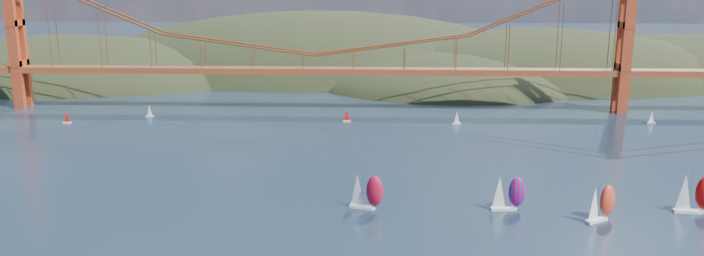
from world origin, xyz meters
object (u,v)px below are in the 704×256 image
racer_0 (366,191)px  racer_rwb (508,193)px  racer_1 (601,203)px  racer_2 (694,193)px

racer_0 → racer_rwb: bearing=18.1°
racer_0 → racer_1: racer_0 is taller
racer_2 → racer_rwb: racer_2 is taller
racer_1 → racer_0: bearing=142.0°
racer_1 → racer_rwb: bearing=130.4°
racer_0 → racer_rwb: 33.57m
racer_0 → racer_1: bearing=11.0°
racer_0 → racer_1: 53.59m
racer_rwb → racer_1: bearing=-20.7°
racer_0 → racer_2: size_ratio=0.93×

